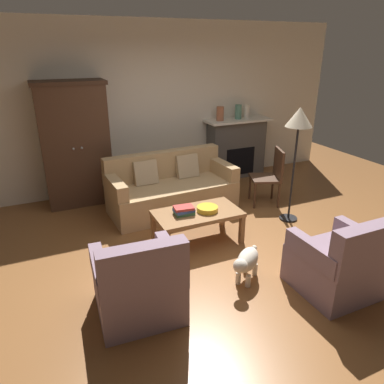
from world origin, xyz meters
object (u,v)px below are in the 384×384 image
object	(u,v)px
armoire	(75,144)
couch	(171,190)
coffee_table	(197,216)
fruit_bowl	(207,209)
fireplace	(236,148)
side_chair_wooden	(271,173)
mantel_vase_terracotta	(220,114)
armchair_near_left	(139,286)
armchair_near_right	(339,265)
mantel_vase_jade	(238,112)
mantel_vase_cream	(247,112)
floor_lamp	(299,124)
dog	(247,261)
book_stack	(184,210)

from	to	relation	value
armoire	couch	xyz separation A→B (m)	(1.24, -0.87, -0.65)
coffee_table	fruit_bowl	world-z (taller)	fruit_bowl
fireplace	side_chair_wooden	size ratio (longest dim) A/B	1.40
side_chair_wooden	mantel_vase_terracotta	bearing A→B (deg)	98.27
coffee_table	armoire	bearing A→B (deg)	121.27
fruit_bowl	side_chair_wooden	world-z (taller)	side_chair_wooden
armchair_near_left	armchair_near_right	distance (m)	2.02
mantel_vase_jade	fireplace	bearing A→B (deg)	90.00
mantel_vase_cream	floor_lamp	size ratio (longest dim) A/B	0.15
mantel_vase_terracotta	armchair_near_right	world-z (taller)	mantel_vase_terracotta
fireplace	dog	xyz separation A→B (m)	(-1.64, -3.04, -0.32)
fruit_bowl	coffee_table	bearing A→B (deg)	167.24
couch	armchair_near_right	world-z (taller)	armchair_near_right
mantel_vase_terracotta	armchair_near_left	world-z (taller)	mantel_vase_terracotta
couch	mantel_vase_terracotta	size ratio (longest dim) A/B	7.74
couch	armchair_near_left	xyz separation A→B (m)	(-1.13, -2.12, -0.00)
couch	fruit_bowl	bearing A→B (deg)	-86.22
coffee_table	book_stack	bearing A→B (deg)	175.93
fireplace	coffee_table	distance (m)	2.70
book_stack	mantel_vase_jade	world-z (taller)	mantel_vase_jade
side_chair_wooden	mantel_vase_cream	bearing A→B (deg)	75.26
armchair_near_right	fruit_bowl	bearing A→B (deg)	116.79
coffee_table	dog	xyz separation A→B (m)	(0.12, -1.00, -0.12)
couch	dog	distance (m)	2.09
fruit_bowl	mantel_vase_jade	size ratio (longest dim) A/B	1.03
book_stack	armchair_near_left	size ratio (longest dim) A/B	0.30
mantel_vase_cream	armoire	bearing A→B (deg)	-178.90
floor_lamp	coffee_table	bearing A→B (deg)	-178.54
fireplace	armoire	xyz separation A→B (m)	(-2.95, -0.08, 0.39)
fruit_bowl	side_chair_wooden	bearing A→B (deg)	24.89
fruit_bowl	armchair_near_right	distance (m)	1.68
mantel_vase_jade	mantel_vase_terracotta	bearing A→B (deg)	180.00
armchair_near_left	side_chair_wooden	world-z (taller)	side_chair_wooden
fruit_bowl	side_chair_wooden	size ratio (longest dim) A/B	0.30
floor_lamp	dog	size ratio (longest dim) A/B	3.41
mantel_vase_cream	fruit_bowl	bearing A→B (deg)	-131.58
mantel_vase_cream	side_chair_wooden	xyz separation A→B (m)	(-0.36, -1.37, -0.73)
armchair_near_left	dog	bearing A→B (deg)	1.38
armchair_near_left	fruit_bowl	bearing A→B (deg)	39.79
book_stack	mantel_vase_cream	bearing A→B (deg)	43.36
armchair_near_left	side_chair_wooden	size ratio (longest dim) A/B	0.98
mantel_vase_jade	side_chair_wooden	distance (m)	1.57
floor_lamp	fruit_bowl	bearing A→B (deg)	-177.22
coffee_table	mantel_vase_cream	xyz separation A→B (m)	(1.94, 2.02, 0.88)
side_chair_wooden	dog	bearing A→B (deg)	-131.64
fireplace	side_chair_wooden	xyz separation A→B (m)	(-0.18, -1.39, -0.06)
armoire	mantel_vase_terracotta	xyz separation A→B (m)	(2.57, 0.06, 0.28)
mantel_vase_cream	dog	bearing A→B (deg)	-121.15
fireplace	fruit_bowl	size ratio (longest dim) A/B	4.65
mantel_vase_cream	floor_lamp	bearing A→B (deg)	-102.47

